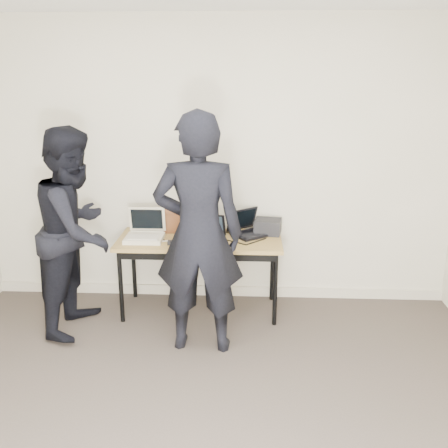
# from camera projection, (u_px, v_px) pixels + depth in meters

# --- Properties ---
(room) EXTENTS (4.60, 4.60, 2.80)m
(room) POSITION_uv_depth(u_px,v_px,m) (189.00, 238.00, 2.58)
(room) COLOR #403730
(room) RESTS_ON ground
(desk) EXTENTS (1.50, 0.66, 0.72)m
(desk) POSITION_uv_depth(u_px,v_px,m) (200.00, 245.00, 4.59)
(desk) COLOR olive
(desk) RESTS_ON ground
(laptop_beige) EXTENTS (0.34, 0.33, 0.27)m
(laptop_beige) POSITION_uv_depth(u_px,v_px,m) (145.00, 233.00, 4.55)
(laptop_beige) COLOR beige
(laptop_beige) RESTS_ON desk
(laptop_center) EXTENTS (0.36, 0.36, 0.23)m
(laptop_center) POSITION_uv_depth(u_px,v_px,m) (207.00, 234.00, 4.54)
(laptop_center) COLOR black
(laptop_center) RESTS_ON desk
(laptop_right) EXTENTS (0.44, 0.44, 0.24)m
(laptop_right) POSITION_uv_depth(u_px,v_px,m) (248.00, 229.00, 4.69)
(laptop_right) COLOR black
(laptop_right) RESTS_ON desk
(leather_satchel) EXTENTS (0.37, 0.20, 0.25)m
(leather_satchel) POSITION_uv_depth(u_px,v_px,m) (183.00, 218.00, 4.76)
(leather_satchel) COLOR brown
(leather_satchel) RESTS_ON desk
(tissue) EXTENTS (0.14, 0.10, 0.08)m
(tissue) POSITION_uv_depth(u_px,v_px,m) (186.00, 203.00, 4.72)
(tissue) COLOR white
(tissue) RESTS_ON leather_satchel
(equipment_box) EXTENTS (0.27, 0.24, 0.14)m
(equipment_box) POSITION_uv_depth(u_px,v_px,m) (268.00, 227.00, 4.71)
(equipment_box) COLOR black
(equipment_box) RESTS_ON desk
(power_brick) EXTENTS (0.09, 0.06, 0.03)m
(power_brick) POSITION_uv_depth(u_px,v_px,m) (173.00, 243.00, 4.42)
(power_brick) COLOR black
(power_brick) RESTS_ON desk
(cables) EXTENTS (1.15, 0.41, 0.01)m
(cables) POSITION_uv_depth(u_px,v_px,m) (204.00, 239.00, 4.56)
(cables) COLOR silver
(cables) RESTS_ON desk
(person_typist) EXTENTS (0.71, 0.47, 1.93)m
(person_typist) POSITION_uv_depth(u_px,v_px,m) (199.00, 235.00, 3.89)
(person_typist) COLOR black
(person_typist) RESTS_ON ground
(person_observer) EXTENTS (0.76, 0.93, 1.77)m
(person_observer) POSITION_uv_depth(u_px,v_px,m) (76.00, 231.00, 4.26)
(person_observer) COLOR black
(person_observer) RESTS_ON ground
(baseboard) EXTENTS (4.50, 0.03, 0.10)m
(baseboard) POSITION_uv_depth(u_px,v_px,m) (217.00, 290.00, 5.09)
(baseboard) COLOR #BEB49D
(baseboard) RESTS_ON ground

